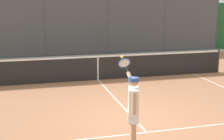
% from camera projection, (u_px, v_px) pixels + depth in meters
% --- Properties ---
extents(ground_plane, '(60.00, 60.00, 0.00)m').
position_uv_depth(ground_plane, '(134.00, 119.00, 8.63)').
color(ground_plane, '#B27551').
extents(court_line_markings, '(8.45, 9.86, 0.01)m').
position_uv_depth(court_line_markings, '(152.00, 138.00, 7.45)').
color(court_line_markings, white).
rests_on(court_line_markings, ground).
extents(fence_backdrop, '(20.13, 1.37, 3.31)m').
position_uv_depth(fence_backdrop, '(75.00, 30.00, 18.08)').
color(fence_backdrop, '#474C51').
rests_on(fence_backdrop, ground).
extents(tennis_net, '(10.85, 0.09, 1.07)m').
position_uv_depth(tennis_net, '(98.00, 68.00, 12.76)').
color(tennis_net, '#2D2D2D').
rests_on(tennis_net, ground).
extents(tennis_player, '(0.36, 1.35, 1.84)m').
position_uv_depth(tennis_player, '(133.00, 107.00, 6.83)').
color(tennis_player, silver).
rests_on(tennis_player, ground).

